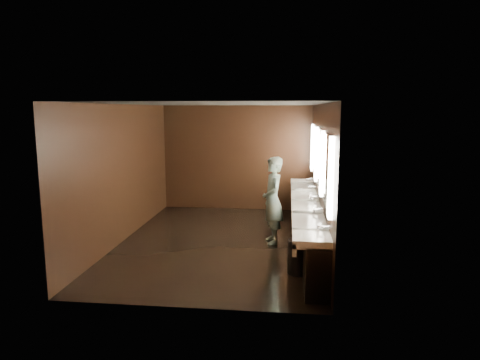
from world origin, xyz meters
TOP-DOWN VIEW (x-y plane):
  - floor at (0.00, 0.00)m, footprint 6.00×6.00m
  - ceiling at (0.00, 0.00)m, footprint 4.00×6.00m
  - wall_back at (0.00, 3.00)m, footprint 4.00×0.02m
  - wall_front at (0.00, -3.00)m, footprint 4.00×0.02m
  - wall_left at (-2.00, 0.00)m, footprint 0.02×6.00m
  - wall_right at (2.00, 0.00)m, footprint 0.02×6.00m
  - sink_counter at (1.79, 0.00)m, footprint 0.55×5.40m
  - mirror_band at (1.98, -0.00)m, footprint 0.06×5.03m
  - person at (1.08, 0.07)m, footprint 0.56×0.72m
  - trash_bin at (1.58, -1.55)m, footprint 0.38×0.38m

SIDE VIEW (x-z plane):
  - floor at x=0.00m, z-range 0.00..0.00m
  - trash_bin at x=1.58m, z-range 0.00..0.57m
  - sink_counter at x=1.79m, z-range -0.01..1.00m
  - person at x=1.08m, z-range 0.00..1.76m
  - wall_back at x=0.00m, z-range 0.00..2.80m
  - wall_front at x=0.00m, z-range 0.00..2.80m
  - wall_left at x=-2.00m, z-range 0.00..2.80m
  - wall_right at x=2.00m, z-range 0.00..2.80m
  - mirror_band at x=1.98m, z-range 1.17..2.32m
  - ceiling at x=0.00m, z-range 2.79..2.81m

